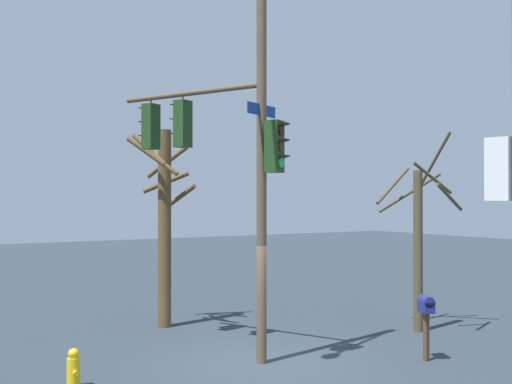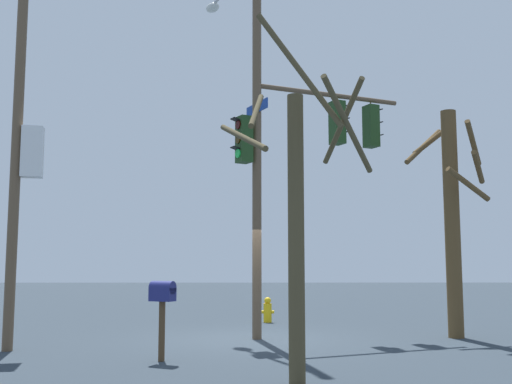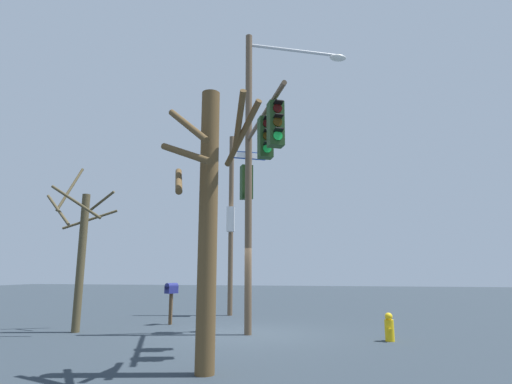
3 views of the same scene
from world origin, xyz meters
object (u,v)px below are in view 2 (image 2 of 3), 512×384
at_px(fire_hydrant, 268,310).
at_px(bare_tree_behind_pole, 297,211).
at_px(mailbox, 162,298).
at_px(bare_tree_across_street, 452,212).

relative_size(fire_hydrant, bare_tree_behind_pole, 0.14).
xyz_separation_m(fire_hydrant, bare_tree_behind_pole, (-0.18, 9.20, 2.15)).
bearing_deg(mailbox, bare_tree_across_street, -37.74).
distance_m(fire_hydrant, bare_tree_behind_pole, 9.45).
height_order(fire_hydrant, bare_tree_behind_pole, bare_tree_behind_pole).
bearing_deg(bare_tree_across_street, fire_hydrant, -40.84).
relative_size(fire_hydrant, mailbox, 0.52).
distance_m(mailbox, bare_tree_behind_pole, 3.42).
distance_m(fire_hydrant, mailbox, 7.39).
bearing_deg(fire_hydrant, mailbox, 73.52).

